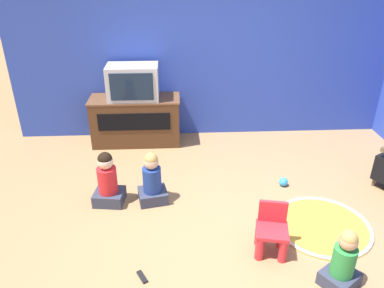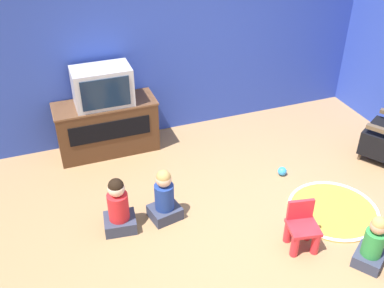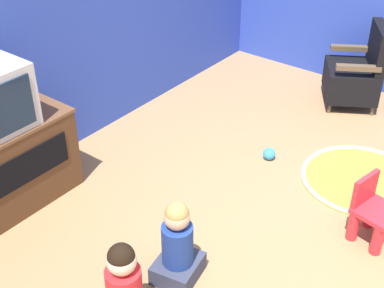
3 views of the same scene
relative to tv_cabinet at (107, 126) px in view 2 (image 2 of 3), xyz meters
name	(u,v)px [view 2 (image 2 of 3)]	position (x,y,z in m)	size (l,w,h in m)	color
ground_plane	(262,230)	(1.20, -2.08, -0.36)	(30.00, 30.00, 0.00)	#9E754C
wall_back	(174,36)	(1.05, 0.33, 0.97)	(5.69, 0.12, 2.67)	#2D47B2
tv_cabinet	(107,126)	(0.00, 0.00, 0.00)	(1.29, 0.50, 0.70)	#4C2D19
television	(102,86)	(0.00, -0.02, 0.58)	(0.71, 0.44, 0.48)	#B7B7BC
yellow_kid_chair	(302,230)	(1.45, -2.40, -0.16)	(0.34, 0.33, 0.49)	red
play_mat	(333,210)	(2.09, -2.08, -0.35)	(1.01, 1.01, 0.04)	gold
child_watching_left	(373,244)	(1.95, -2.84, -0.11)	(0.39, 0.38, 0.58)	#33384C
child_watching_center	(118,208)	(-0.19, -1.53, -0.08)	(0.36, 0.33, 0.64)	#33384C
child_watching_right	(164,198)	(0.30, -1.53, -0.09)	(0.36, 0.33, 0.62)	#33384C
toy_ball	(282,171)	(1.88, -1.30, -0.31)	(0.11, 0.11, 0.11)	#3399E5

